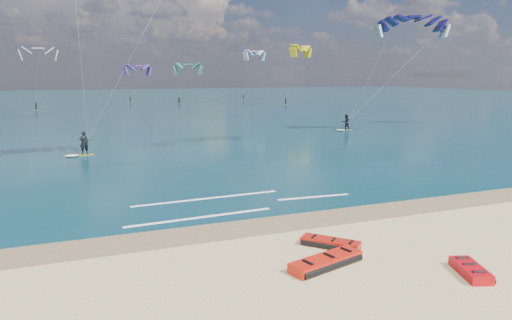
{
  "coord_description": "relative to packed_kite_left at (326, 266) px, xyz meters",
  "views": [
    {
      "loc": [
        -6.12,
        -14.97,
        6.59
      ],
      "look_at": [
        2.76,
        8.0,
        1.98
      ],
      "focal_mm": 32.0,
      "sensor_mm": 36.0,
      "label": 1
    }
  ],
  "objects": [
    {
      "name": "packed_kite_left",
      "position": [
        0.0,
        0.0,
        0.0
      ],
      "size": [
        3.3,
        1.94,
        0.42
      ],
      "primitive_type": null,
      "rotation": [
        0.0,
        0.0,
        0.27
      ],
      "color": "red",
      "rests_on": "ground"
    },
    {
      "name": "kitesurfer_far",
      "position": [
        24.89,
        31.57,
        7.52
      ],
      "size": [
        11.99,
        7.44,
        14.43
      ],
      "rotation": [
        0.0,
        0.0,
        -0.4
      ],
      "color": "#9CCE1E",
      "rests_on": "sea"
    },
    {
      "name": "packed_kite_mid",
      "position": [
        1.09,
        1.56,
        0.0
      ],
      "size": [
        2.39,
        2.49,
        0.36
      ],
      "primitive_type": null,
      "rotation": [
        0.0,
        0.0,
        -0.83
      ],
      "color": "red",
      "rests_on": "ground"
    },
    {
      "name": "packed_kite_right",
      "position": [
        4.17,
        -2.33,
        0.0
      ],
      "size": [
        1.64,
        2.18,
        0.38
      ],
      "primitive_type": null,
      "rotation": [
        0.0,
        0.0,
        1.23
      ],
      "color": "red",
      "rests_on": "ground"
    },
    {
      "name": "distant_kites",
      "position": [
        1.43,
        83.65,
        5.78
      ],
      "size": [
        81.74,
        39.49,
        14.27
      ],
      "color": "#2558A3",
      "rests_on": "ground"
    },
    {
      "name": "ground",
      "position": [
        -1.55,
        41.89,
        0.0
      ],
      "size": [
        320.0,
        320.0,
        0.0
      ],
      "primitive_type": "plane",
      "color": "tan",
      "rests_on": "ground"
    },
    {
      "name": "shoreline_foam",
      "position": [
        -0.82,
        8.47,
        0.04
      ],
      "size": [
        12.26,
        3.68,
        0.01
      ],
      "color": "white",
      "rests_on": "ground"
    },
    {
      "name": "wet_sand_strip",
      "position": [
        -1.55,
        4.89,
        0.0
      ],
      "size": [
        320.0,
        2.4,
        0.01
      ],
      "primitive_type": "cube",
      "color": "brown",
      "rests_on": "ground"
    },
    {
      "name": "kitesurfer_main",
      "position": [
        -5.68,
        23.0,
        9.26
      ],
      "size": [
        11.37,
        9.62,
        18.07
      ],
      "rotation": [
        0.0,
        0.0,
        0.2
      ],
      "color": "#C6E71B",
      "rests_on": "sea"
    },
    {
      "name": "sea",
      "position": [
        -1.55,
        105.89,
        0.02
      ],
      "size": [
        320.0,
        200.0,
        0.04
      ],
      "primitive_type": "cube",
      "color": "#0A3538",
      "rests_on": "ground"
    }
  ]
}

